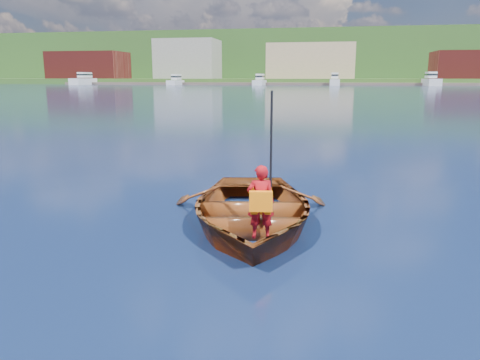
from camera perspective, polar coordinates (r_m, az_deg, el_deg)
ground at (r=7.63m, az=-2.62°, el=-6.47°), size 600.00×600.00×0.00m
rowboat at (r=7.92m, az=1.28°, el=-3.58°), size 3.66×4.65×0.87m
child_paddler at (r=6.95m, az=2.56°, el=-2.59°), size 0.45×0.39×2.18m
shoreline at (r=243.77m, az=10.49°, el=14.06°), size 400.00×140.00×22.00m
dock at (r=155.41m, az=6.77°, el=11.57°), size 160.03×5.27×0.80m
waterfront_buildings at (r=172.37m, az=7.67°, el=14.06°), size 202.00×16.00×14.00m
marina_yachts at (r=150.75m, az=6.48°, el=11.93°), size 143.35×12.91×4.39m
hillside_trees at (r=238.23m, az=11.87°, el=15.55°), size 318.34×88.48×26.10m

